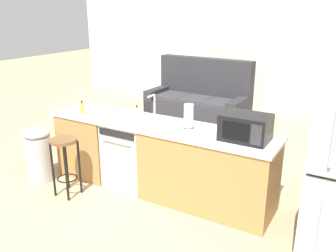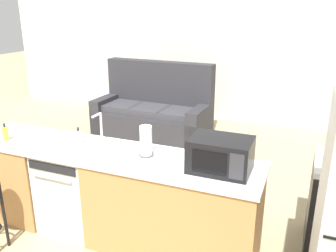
% 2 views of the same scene
% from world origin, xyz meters
% --- Properties ---
extents(ground_plane, '(24.00, 24.00, 0.00)m').
position_xyz_m(ground_plane, '(0.00, 0.00, 0.00)').
color(ground_plane, tan).
extents(wall_back, '(10.00, 0.06, 2.60)m').
position_xyz_m(wall_back, '(0.30, 4.20, 1.30)').
color(wall_back, silver).
rests_on(wall_back, ground_plane).
extents(kitchen_counter, '(2.94, 0.66, 0.90)m').
position_xyz_m(kitchen_counter, '(0.24, 0.00, 0.42)').
color(kitchen_counter, '#B77F47').
rests_on(kitchen_counter, ground_plane).
extents(dishwasher, '(0.58, 0.61, 0.84)m').
position_xyz_m(dishwasher, '(-0.25, -0.00, 0.42)').
color(dishwasher, silver).
rests_on(dishwasher, ground_plane).
extents(microwave, '(0.50, 0.37, 0.28)m').
position_xyz_m(microwave, '(1.24, -0.00, 1.04)').
color(microwave, black).
rests_on(microwave, kitchen_counter).
extents(sink_faucet, '(0.07, 0.18, 0.30)m').
position_xyz_m(sink_faucet, '(-0.02, 0.20, 1.03)').
color(sink_faucet, silver).
rests_on(sink_faucet, kitchen_counter).
extents(paper_towel_roll, '(0.14, 0.14, 0.28)m').
position_xyz_m(paper_towel_roll, '(0.55, 0.05, 1.04)').
color(paper_towel_roll, '#4C4C51').
rests_on(paper_towel_roll, kitchen_counter).
extents(soap_bottle, '(0.06, 0.06, 0.18)m').
position_xyz_m(soap_bottle, '(-0.18, 0.04, 0.97)').
color(soap_bottle, silver).
rests_on(soap_bottle, kitchen_counter).
extents(dish_soap_bottle, '(0.06, 0.06, 0.18)m').
position_xyz_m(dish_soap_bottle, '(-0.93, -0.14, 0.97)').
color(dish_soap_bottle, yellow).
rests_on(dish_soap_bottle, kitchen_counter).
extents(bar_stool, '(0.32, 0.32, 0.74)m').
position_xyz_m(bar_stool, '(-0.76, -0.66, 0.54)').
color(bar_stool, brown).
rests_on(bar_stool, ground_plane).
extents(trash_bin, '(0.35, 0.35, 0.74)m').
position_xyz_m(trash_bin, '(-1.37, -0.55, 0.38)').
color(trash_bin, '#B7B7BC').
rests_on(trash_bin, ground_plane).
extents(couch, '(2.03, 0.97, 1.27)m').
position_xyz_m(couch, '(-0.67, 2.90, 0.39)').
color(couch, '#2D2D33').
rests_on(couch, ground_plane).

